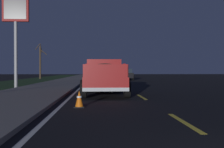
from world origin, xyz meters
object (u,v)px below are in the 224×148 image
at_px(sedan_tan, 99,74).
at_px(traffic_cone_near, 79,99).
at_px(sedan_blue, 102,76).
at_px(pickup_truck, 104,76).
at_px(sedan_black, 125,74).
at_px(gas_price_sign, 16,15).
at_px(bare_tree_far, 40,61).

xyz_separation_m(sedan_tan, traffic_cone_near, (-28.07, 0.81, -0.50)).
bearing_deg(traffic_cone_near, sedan_blue, -3.79).
relative_size(sedan_tan, traffic_cone_near, 7.67).
relative_size(pickup_truck, sedan_black, 1.23).
xyz_separation_m(sedan_tan, sedan_blue, (-12.89, -0.20, 0.00)).
distance_m(sedan_tan, sedan_black, 3.69).
height_order(sedan_black, sedan_blue, same).
bearing_deg(gas_price_sign, sedan_tan, -19.43).
distance_m(pickup_truck, sedan_blue, 10.26).
distance_m(sedan_black, sedan_blue, 12.58).
height_order(pickup_truck, sedan_tan, pickup_truck).
distance_m(bare_tree_far, traffic_cone_near, 33.80).
bearing_deg(bare_tree_far, sedan_tan, -116.24).
height_order(gas_price_sign, bare_tree_far, gas_price_sign).
distance_m(gas_price_sign, traffic_cone_near, 12.84).
bearing_deg(sedan_black, bare_tree_far, 67.42).
distance_m(sedan_blue, gas_price_sign, 9.11).
height_order(pickup_truck, gas_price_sign, gas_price_sign).
bearing_deg(gas_price_sign, sedan_black, -30.31).
relative_size(sedan_black, sedan_blue, 0.99).
bearing_deg(pickup_truck, sedan_blue, -0.20).
relative_size(sedan_tan, bare_tree_far, 0.80).
height_order(sedan_blue, traffic_cone_near, sedan_blue).
bearing_deg(sedan_blue, sedan_tan, 0.87).
bearing_deg(gas_price_sign, bare_tree_far, 7.90).
height_order(gas_price_sign, traffic_cone_near, gas_price_sign).
distance_m(sedan_black, traffic_cone_near, 27.64).
xyz_separation_m(sedan_tan, bare_tree_far, (4.57, 9.26, 1.97)).
relative_size(sedan_blue, traffic_cone_near, 7.66).
xyz_separation_m(pickup_truck, sedan_black, (22.36, -3.45, -0.20)).
height_order(sedan_blue, gas_price_sign, gas_price_sign).
xyz_separation_m(sedan_tan, sedan_black, (-0.79, -3.61, 0.00)).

